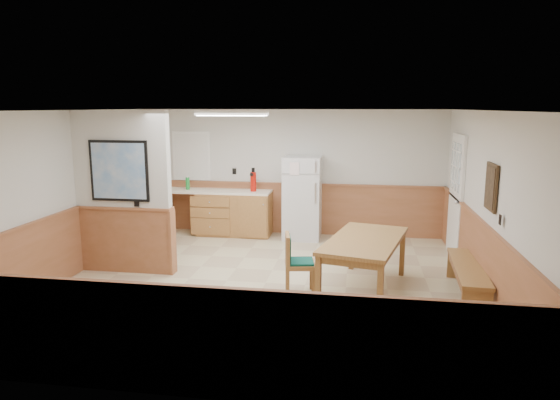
% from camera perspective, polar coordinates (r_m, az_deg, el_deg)
% --- Properties ---
extents(ground, '(6.00, 6.00, 0.00)m').
position_cam_1_polar(ground, '(7.44, -1.66, -9.43)').
color(ground, beige).
rests_on(ground, ground).
extents(ceiling, '(6.00, 6.00, 0.02)m').
position_cam_1_polar(ceiling, '(6.99, -1.77, 10.21)').
color(ceiling, silver).
rests_on(ceiling, back_wall).
extents(back_wall, '(6.00, 0.02, 2.50)m').
position_cam_1_polar(back_wall, '(10.03, 1.45, 3.17)').
color(back_wall, silver).
rests_on(back_wall, ground).
extents(right_wall, '(0.02, 6.00, 2.50)m').
position_cam_1_polar(right_wall, '(7.19, 22.49, -0.61)').
color(right_wall, silver).
rests_on(right_wall, ground).
extents(left_wall, '(0.02, 6.00, 2.50)m').
position_cam_1_polar(left_wall, '(8.20, -22.79, 0.67)').
color(left_wall, silver).
rests_on(left_wall, ground).
extents(wainscot_back, '(6.00, 0.04, 1.00)m').
position_cam_1_polar(wainscot_back, '(10.14, 1.42, -1.05)').
color(wainscot_back, '#A36141').
rests_on(wainscot_back, ground).
extents(wainscot_right, '(0.04, 6.00, 1.00)m').
position_cam_1_polar(wainscot_right, '(7.36, 21.93, -6.34)').
color(wainscot_right, '#A36141').
rests_on(wainscot_right, ground).
extents(wainscot_left, '(0.04, 6.00, 1.00)m').
position_cam_1_polar(wainscot_left, '(8.34, -22.30, -4.41)').
color(wainscot_left, '#A36141').
rests_on(wainscot_left, ground).
extents(partition_wall, '(1.50, 0.20, 2.50)m').
position_cam_1_polar(partition_wall, '(8.01, -17.48, 0.66)').
color(partition_wall, silver).
rests_on(partition_wall, ground).
extents(kitchen_counter, '(2.20, 0.61, 1.00)m').
position_cam_1_polar(kitchen_counter, '(10.09, -5.63, -1.38)').
color(kitchen_counter, '#A6713A').
rests_on(kitchen_counter, ground).
extents(exterior_door, '(0.07, 1.02, 2.15)m').
position_cam_1_polar(exterior_door, '(9.05, 19.44, 0.48)').
color(exterior_door, white).
rests_on(exterior_door, ground).
extents(kitchen_window, '(0.80, 0.04, 1.00)m').
position_cam_1_polar(kitchen_window, '(10.46, -10.08, 4.97)').
color(kitchen_window, white).
rests_on(kitchen_window, back_wall).
extents(wall_painting, '(0.04, 0.50, 0.60)m').
position_cam_1_polar(wall_painting, '(6.85, 22.97, 1.38)').
color(wall_painting, '#382716').
rests_on(wall_painting, right_wall).
extents(fluorescent_fixture, '(1.20, 0.30, 0.09)m').
position_cam_1_polar(fluorescent_fixture, '(8.43, -5.53, 9.87)').
color(fluorescent_fixture, white).
rests_on(fluorescent_fixture, ceiling).
extents(refrigerator, '(0.71, 0.72, 1.61)m').
position_cam_1_polar(refrigerator, '(9.71, 2.58, 0.26)').
color(refrigerator, silver).
rests_on(refrigerator, ground).
extents(dining_table, '(1.31, 1.99, 0.75)m').
position_cam_1_polar(dining_table, '(7.05, 9.65, -5.09)').
color(dining_table, '#A57C3C').
rests_on(dining_table, ground).
extents(dining_bench, '(0.48, 1.73, 0.45)m').
position_cam_1_polar(dining_bench, '(7.24, 20.67, -7.79)').
color(dining_bench, '#A57C3C').
rests_on(dining_bench, ground).
extents(dining_chair, '(0.61, 0.47, 0.85)m').
position_cam_1_polar(dining_chair, '(6.87, 1.61, -6.79)').
color(dining_chair, '#A57C3C').
rests_on(dining_chair, ground).
extents(fire_extinguisher, '(0.15, 0.15, 0.47)m').
position_cam_1_polar(fire_extinguisher, '(9.86, -3.07, 2.19)').
color(fire_extinguisher, red).
rests_on(fire_extinguisher, kitchen_counter).
extents(soap_bottle, '(0.10, 0.10, 0.25)m').
position_cam_1_polar(soap_bottle, '(10.26, -10.51, 1.88)').
color(soap_bottle, green).
rests_on(soap_bottle, kitchen_counter).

